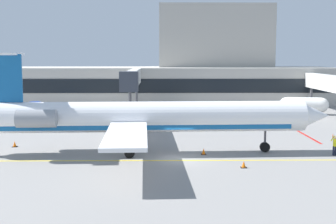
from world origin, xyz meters
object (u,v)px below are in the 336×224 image
(pushback_tractor, at_px, (37,109))
(belt_loader, at_px, (130,113))
(fuel_tank, at_px, (304,105))
(marshaller, at_px, (335,145))
(regional_jet, at_px, (140,117))
(baggage_tug, at_px, (265,121))

(pushback_tractor, relative_size, belt_loader, 0.96)
(fuel_tank, xyz_separation_m, marshaller, (-6.04, -28.17, -0.48))
(regional_jet, relative_size, baggage_tug, 8.27)
(regional_jet, bearing_deg, pushback_tractor, 121.89)
(regional_jet, distance_m, pushback_tractor, 31.02)
(pushback_tractor, height_order, belt_loader, pushback_tractor)
(fuel_tank, bearing_deg, marshaller, -102.11)
(belt_loader, height_order, marshaller, belt_loader)
(pushback_tractor, height_order, fuel_tank, fuel_tank)
(baggage_tug, distance_m, marshaller, 15.21)
(fuel_tank, distance_m, marshaller, 28.81)
(pushback_tractor, height_order, marshaller, pushback_tractor)
(baggage_tug, xyz_separation_m, marshaller, (2.78, -14.95, 0.01))
(baggage_tug, distance_m, belt_loader, 18.97)
(pushback_tractor, bearing_deg, fuel_tank, 1.20)
(baggage_tug, height_order, pushback_tractor, baggage_tug)
(regional_jet, xyz_separation_m, pushback_tractor, (-16.34, 26.26, -2.38))
(belt_loader, relative_size, marshaller, 2.18)
(baggage_tug, bearing_deg, marshaller, -79.49)
(baggage_tug, height_order, fuel_tank, fuel_tank)
(regional_jet, bearing_deg, marshaller, -3.58)
(regional_jet, xyz_separation_m, marshaller, (17.22, -1.08, -2.33))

